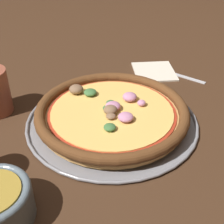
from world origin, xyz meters
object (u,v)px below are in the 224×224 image
object	(u,v)px
pizza_tray	(112,121)
pizza	(112,112)
napkin	(154,71)
fork	(172,73)

from	to	relation	value
pizza_tray	pizza	world-z (taller)	pizza
pizza	napkin	world-z (taller)	pizza
pizza_tray	fork	xyz separation A→B (m)	(-0.27, 0.08, -0.00)
pizza	fork	bearing A→B (deg)	162.80
fork	pizza	bearing A→B (deg)	90.31
pizza_tray	napkin	world-z (taller)	same
pizza_tray	pizza	distance (m)	0.02
fork	napkin	bearing A→B (deg)	26.35
pizza_tray	napkin	bearing A→B (deg)	172.29
pizza_tray	fork	world-z (taller)	pizza_tray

